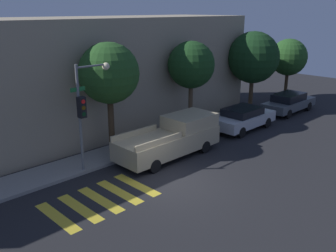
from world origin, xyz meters
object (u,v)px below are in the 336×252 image
Objects in this scene: pickup_truck at (173,137)px; sedan_middle at (289,102)px; traffic_light_pole at (87,100)px; sedan_near_corner at (243,118)px; tree_behind_truck at (289,57)px; tree_near_corner at (109,74)px; tree_midblock at (191,65)px; tree_far_end at (253,58)px.

sedan_middle is at bearing 0.00° from pickup_truck.
traffic_light_pole is at bearing 162.26° from pickup_truck.
sedan_near_corner is 0.91× the size of tree_behind_truck.
tree_midblock is (5.85, 0.00, -0.19)m from tree_near_corner.
tree_behind_truck is (15.35, 2.34, 2.40)m from pickup_truck.
tree_behind_truck is at bearing 0.00° from tree_near_corner.
traffic_light_pole is 1.01× the size of tree_behind_truck.
sedan_middle is at bearing -9.76° from tree_near_corner.
pickup_truck is 5.38m from tree_midblock.
sedan_middle is (11.58, 0.00, -0.21)m from pickup_truck.
tree_midblock is at bearing 180.00° from tree_behind_truck.
traffic_light_pole is 0.87× the size of tree_far_end.
tree_near_corner is at bearing 180.00° from tree_behind_truck.
tree_far_end is (-1.27, 2.34, 3.03)m from sedan_middle.
sedan_middle is at bearing -16.81° from tree_midblock.
pickup_truck is at bearing -148.76° from tree_midblock.
sedan_near_corner is 5.76m from tree_far_end.
tree_far_end is (4.30, 2.34, 3.03)m from sedan_near_corner.
pickup_truck reaches higher than sedan_middle.
traffic_light_pole is 19.34m from tree_behind_truck.
sedan_middle is (15.54, -1.27, -2.55)m from traffic_light_pole.
traffic_light_pole is 0.87× the size of tree_near_corner.
sedan_near_corner is at bearing -151.49° from tree_far_end.
sedan_middle is 0.84× the size of tree_near_corner.
sedan_middle is at bearing -148.20° from tree_behind_truck.
tree_midblock is at bearing 7.79° from traffic_light_pole.
tree_midblock is at bearing 31.24° from pickup_truck.
tree_behind_truck is (19.31, 1.07, 0.06)m from traffic_light_pole.
tree_behind_truck is at bearing 8.65° from pickup_truck.
tree_near_corner is (-8.01, 2.34, 3.33)m from sedan_near_corner.
tree_midblock is at bearing 180.00° from tree_far_end.
tree_behind_truck is (5.04, 0.00, -0.42)m from tree_far_end.
pickup_truck is 11.58m from sedan_middle.
pickup_truck is at bearing -49.45° from tree_near_corner.
tree_far_end reaches higher than pickup_truck.
tree_behind_truck reaches higher than sedan_middle.
tree_near_corner is at bearing 28.59° from traffic_light_pole.
sedan_near_corner is 8.99m from tree_near_corner.
traffic_light_pole is 10.37m from sedan_near_corner.
sedan_middle reaches higher than sedan_near_corner.
tree_midblock is (-7.73, 2.34, 3.15)m from sedan_middle.
sedan_near_corner is 5.57m from sedan_middle.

